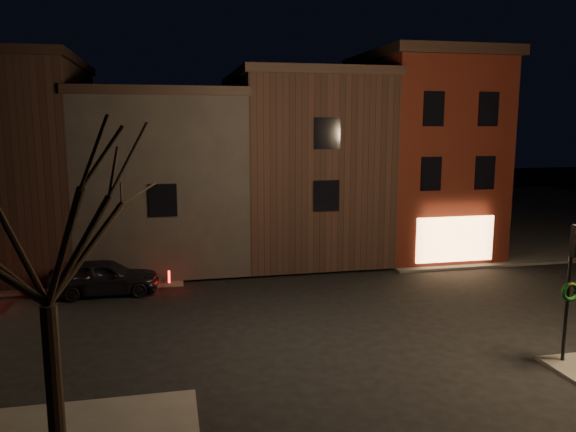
# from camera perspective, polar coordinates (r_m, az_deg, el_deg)

# --- Properties ---
(ground) EXTENTS (120.00, 120.00, 0.00)m
(ground) POSITION_cam_1_polar(r_m,az_deg,el_deg) (20.84, 3.96, -10.13)
(ground) COLOR black
(ground) RESTS_ON ground
(sidewalk_far_right) EXTENTS (30.00, 30.00, 0.12)m
(sidewalk_far_right) POSITION_cam_1_polar(r_m,az_deg,el_deg) (46.99, 20.91, 0.32)
(sidewalk_far_right) COLOR #2D2B28
(sidewalk_far_right) RESTS_ON ground
(corner_building) EXTENTS (6.50, 8.50, 10.50)m
(corner_building) POSITION_cam_1_polar(r_m,az_deg,el_deg) (31.42, 13.42, 6.30)
(corner_building) COLOR #4A160D
(corner_building) RESTS_ON ground
(row_building_a) EXTENTS (7.30, 10.30, 9.40)m
(row_building_a) POSITION_cam_1_polar(r_m,az_deg,el_deg) (30.25, 1.29, 5.36)
(row_building_a) COLOR black
(row_building_a) RESTS_ON ground
(row_building_b) EXTENTS (7.80, 10.30, 8.40)m
(row_building_b) POSITION_cam_1_polar(r_m,az_deg,el_deg) (29.47, -12.60, 4.06)
(row_building_b) COLOR black
(row_building_b) RESTS_ON ground
(row_building_c) EXTENTS (7.30, 10.30, 9.90)m
(row_building_c) POSITION_cam_1_polar(r_m,az_deg,el_deg) (30.36, -26.51, 4.87)
(row_building_c) COLOR black
(row_building_c) RESTS_ON ground
(traffic_signal) EXTENTS (0.58, 0.38, 4.05)m
(traffic_signal) POSITION_cam_1_polar(r_m,az_deg,el_deg) (17.85, 26.92, -5.08)
(traffic_signal) COLOR black
(traffic_signal) RESTS_ON sidewalk_near_right
(bare_tree_left) EXTENTS (5.60, 5.60, 7.50)m
(bare_tree_left) POSITION_cam_1_polar(r_m,az_deg,el_deg) (12.21, -23.83, 1.43)
(bare_tree_left) COLOR black
(bare_tree_left) RESTS_ON sidewalk_near_left
(parked_car_a) EXTENTS (4.36, 1.76, 1.48)m
(parked_car_a) POSITION_cam_1_polar(r_m,az_deg,el_deg) (24.32, -18.15, -5.90)
(parked_car_a) COLOR black
(parked_car_a) RESTS_ON ground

